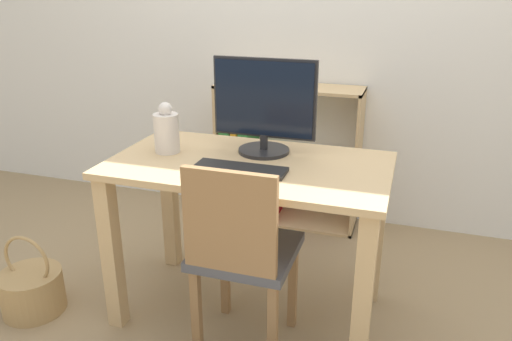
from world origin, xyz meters
TOP-DOWN VIEW (x-y plane):
  - ground_plane at (0.00, 0.00)m, footprint 10.00×10.00m
  - wall_back at (0.00, 1.17)m, footprint 8.00×0.05m
  - desk at (0.00, 0.00)m, footprint 1.20×0.67m
  - monitor at (0.02, 0.15)m, footprint 0.47×0.23m
  - keyboard at (-0.00, -0.11)m, footprint 0.38×0.12m
  - vase at (-0.40, 0.02)m, footprint 0.11×0.11m
  - chair at (0.06, -0.27)m, footprint 0.40×0.40m
  - bookshelf at (-0.24, 1.00)m, footprint 0.90×0.28m
  - basket at (-0.99, -0.32)m, footprint 0.29×0.29m

SIDE VIEW (x-z plane):
  - ground_plane at x=0.00m, z-range 0.00..0.00m
  - basket at x=-0.99m, z-range -0.09..0.31m
  - bookshelf at x=-0.24m, z-range -0.07..0.83m
  - chair at x=0.06m, z-range 0.05..0.92m
  - desk at x=0.00m, z-range 0.22..0.98m
  - keyboard at x=0.00m, z-range 0.76..0.78m
  - vase at x=-0.40m, z-range 0.74..0.97m
  - monitor at x=0.02m, z-range 0.77..1.19m
  - wall_back at x=0.00m, z-range 0.00..2.60m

